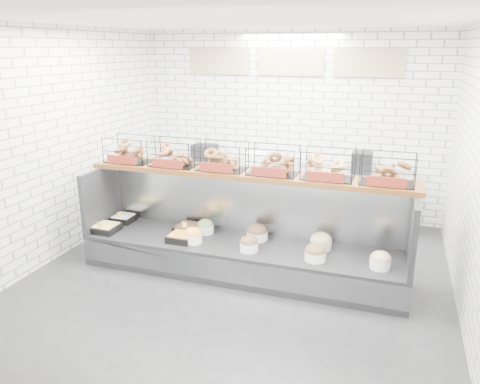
% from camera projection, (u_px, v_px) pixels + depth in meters
% --- Properties ---
extents(ground, '(5.50, 5.50, 0.00)m').
position_uv_depth(ground, '(233.00, 283.00, 5.64)').
color(ground, black).
rests_on(ground, ground).
extents(room_shell, '(5.02, 5.51, 3.01)m').
position_uv_depth(room_shell, '(249.00, 105.00, 5.58)').
color(room_shell, white).
rests_on(room_shell, ground).
extents(display_case, '(4.00, 0.90, 1.20)m').
position_uv_depth(display_case, '(242.00, 247.00, 5.86)').
color(display_case, black).
rests_on(display_case, ground).
extents(bagel_shelf, '(4.10, 0.50, 0.40)m').
position_uv_depth(bagel_shelf, '(247.00, 162.00, 5.70)').
color(bagel_shelf, '#49270F').
rests_on(bagel_shelf, display_case).
extents(prep_counter, '(4.00, 0.60, 1.20)m').
position_uv_depth(prep_counter, '(282.00, 190.00, 7.70)').
color(prep_counter, '#93969B').
rests_on(prep_counter, ground).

